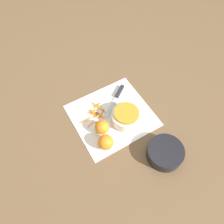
# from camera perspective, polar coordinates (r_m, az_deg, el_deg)

# --- Properties ---
(ground_plane) EXTENTS (4.00, 4.00, 0.00)m
(ground_plane) POSITION_cam_1_polar(r_m,az_deg,el_deg) (1.18, 0.00, -0.93)
(ground_plane) COLOR brown
(cutting_board) EXTENTS (0.41, 0.38, 0.01)m
(cutting_board) POSITION_cam_1_polar(r_m,az_deg,el_deg) (1.18, 0.00, -0.86)
(cutting_board) COLOR silver
(cutting_board) RESTS_ON ground_plane
(bowl_speckled) EXTENTS (0.16, 0.16, 0.07)m
(bowl_speckled) POSITION_cam_1_polar(r_m,az_deg,el_deg) (1.13, 3.75, -1.15)
(bowl_speckled) COLOR silver
(bowl_speckled) RESTS_ON cutting_board
(bowl_dark) EXTENTS (0.17, 0.17, 0.06)m
(bowl_dark) POSITION_cam_1_polar(r_m,az_deg,el_deg) (1.08, 13.66, -10.30)
(bowl_dark) COLOR black
(bowl_dark) RESTS_ON ground_plane
(knife) EXTENTS (0.20, 0.15, 0.02)m
(knife) POSITION_cam_1_polar(r_m,az_deg,el_deg) (1.24, 1.47, 4.43)
(knife) COLOR #232328
(knife) RESTS_ON cutting_board
(orange_left) EXTENTS (0.08, 0.08, 0.08)m
(orange_left) POSITION_cam_1_polar(r_m,az_deg,el_deg) (1.06, -1.68, -7.87)
(orange_left) COLOR orange
(orange_left) RESTS_ON cutting_board
(orange_right) EXTENTS (0.07, 0.07, 0.07)m
(orange_right) POSITION_cam_1_polar(r_m,az_deg,el_deg) (1.10, -2.62, -3.94)
(orange_right) COLOR orange
(orange_right) RESTS_ON cutting_board
(peel_pile) EXTENTS (0.15, 0.14, 0.01)m
(peel_pile) POSITION_cam_1_polar(r_m,az_deg,el_deg) (1.18, -4.27, -0.33)
(peel_pile) COLOR orange
(peel_pile) RESTS_ON cutting_board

